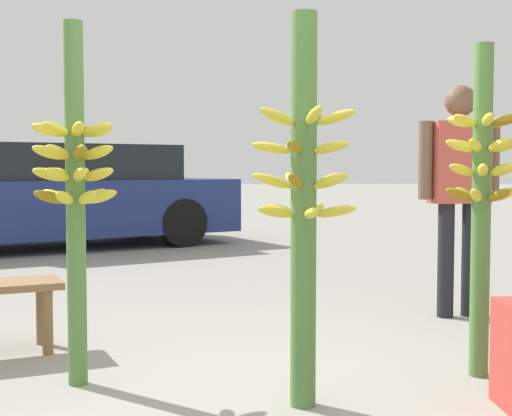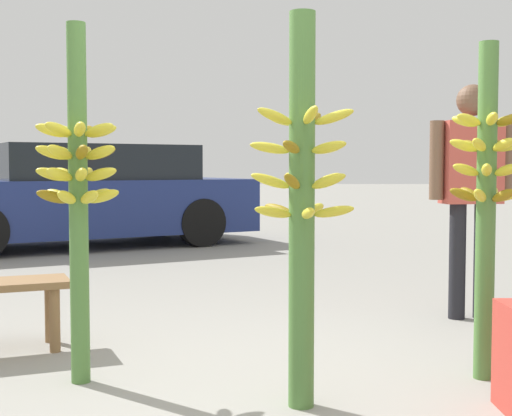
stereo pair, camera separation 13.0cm
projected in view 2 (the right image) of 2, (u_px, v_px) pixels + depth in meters
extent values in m
plane|color=gray|center=(278.00, 415.00, 2.98)|extent=(80.00, 80.00, 0.00)
cylinder|color=#4C7A38|center=(76.00, 205.00, 3.39)|extent=(0.09, 0.09, 1.72)
ellipsoid|color=gold|center=(77.00, 129.00, 3.26)|extent=(0.10, 0.17, 0.09)
ellipsoid|color=gold|center=(97.00, 130.00, 3.34)|extent=(0.17, 0.10, 0.09)
ellipsoid|color=gold|center=(99.00, 131.00, 3.44)|extent=(0.17, 0.13, 0.09)
ellipsoid|color=olive|center=(84.00, 132.00, 3.49)|extent=(0.07, 0.17, 0.09)
ellipsoid|color=gold|center=(62.00, 131.00, 3.46)|extent=(0.15, 0.15, 0.09)
ellipsoid|color=gold|center=(49.00, 130.00, 3.36)|extent=(0.17, 0.07, 0.09)
ellipsoid|color=gold|center=(56.00, 129.00, 3.27)|extent=(0.13, 0.17, 0.09)
ellipsoid|color=gold|center=(50.00, 153.00, 3.36)|extent=(0.17, 0.08, 0.10)
ellipsoid|color=gold|center=(58.00, 152.00, 3.28)|extent=(0.12, 0.17, 0.10)
ellipsoid|color=olive|center=(80.00, 152.00, 3.27)|extent=(0.11, 0.17, 0.10)
ellipsoid|color=gold|center=(98.00, 153.00, 3.35)|extent=(0.17, 0.09, 0.10)
ellipsoid|color=olive|center=(99.00, 153.00, 3.45)|extent=(0.17, 0.14, 0.10)
ellipsoid|color=gold|center=(82.00, 153.00, 3.50)|extent=(0.06, 0.17, 0.10)
ellipsoid|color=gold|center=(61.00, 153.00, 3.46)|extent=(0.16, 0.15, 0.10)
ellipsoid|color=gold|center=(84.00, 174.00, 3.50)|extent=(0.06, 0.17, 0.09)
ellipsoid|color=gold|center=(62.00, 174.00, 3.47)|extent=(0.16, 0.15, 0.09)
ellipsoid|color=gold|center=(50.00, 174.00, 3.37)|extent=(0.17, 0.08, 0.09)
ellipsoid|color=gold|center=(57.00, 175.00, 3.28)|extent=(0.13, 0.17, 0.09)
ellipsoid|color=gold|center=(79.00, 175.00, 3.28)|extent=(0.11, 0.17, 0.09)
ellipsoid|color=gold|center=(98.00, 174.00, 3.35)|extent=(0.17, 0.10, 0.09)
ellipsoid|color=gold|center=(99.00, 174.00, 3.45)|extent=(0.17, 0.14, 0.09)
ellipsoid|color=gold|center=(95.00, 196.00, 3.49)|extent=(0.14, 0.16, 0.09)
ellipsoid|color=gold|center=(76.00, 195.00, 3.51)|extent=(0.09, 0.17, 0.09)
ellipsoid|color=gold|center=(57.00, 196.00, 3.44)|extent=(0.17, 0.12, 0.09)
ellipsoid|color=olive|center=(51.00, 197.00, 3.34)|extent=(0.17, 0.12, 0.09)
ellipsoid|color=gold|center=(64.00, 197.00, 3.28)|extent=(0.09, 0.17, 0.09)
ellipsoid|color=gold|center=(87.00, 197.00, 3.30)|extent=(0.15, 0.16, 0.09)
ellipsoid|color=gold|center=(101.00, 196.00, 3.39)|extent=(0.17, 0.05, 0.09)
cylinder|color=#4C7A38|center=(300.00, 212.00, 3.05)|extent=(0.11, 0.11, 1.70)
ellipsoid|color=gold|center=(273.00, 116.00, 2.96)|extent=(0.18, 0.12, 0.09)
ellipsoid|color=gold|center=(308.00, 115.00, 2.90)|extent=(0.08, 0.18, 0.09)
ellipsoid|color=gold|center=(332.00, 117.00, 3.01)|extent=(0.18, 0.06, 0.09)
ellipsoid|color=olive|center=(311.00, 119.00, 3.15)|extent=(0.11, 0.18, 0.09)
ellipsoid|color=gold|center=(276.00, 119.00, 3.12)|extent=(0.16, 0.15, 0.09)
ellipsoid|color=olive|center=(289.00, 147.00, 2.91)|extent=(0.11, 0.18, 0.07)
ellipsoid|color=gold|center=(326.00, 147.00, 2.95)|extent=(0.16, 0.15, 0.07)
ellipsoid|color=gold|center=(325.00, 148.00, 3.11)|extent=(0.17, 0.13, 0.07)
ellipsoid|color=gold|center=(290.00, 149.00, 3.17)|extent=(0.08, 0.18, 0.07)
ellipsoid|color=gold|center=(268.00, 148.00, 3.05)|extent=(0.18, 0.06, 0.07)
ellipsoid|color=gold|center=(324.00, 181.00, 3.12)|extent=(0.17, 0.13, 0.09)
ellipsoid|color=gold|center=(290.00, 180.00, 3.17)|extent=(0.09, 0.18, 0.09)
ellipsoid|color=gold|center=(268.00, 181.00, 3.05)|extent=(0.18, 0.05, 0.09)
ellipsoid|color=olive|center=(290.00, 181.00, 2.92)|extent=(0.10, 0.18, 0.09)
ellipsoid|color=gold|center=(326.00, 181.00, 2.96)|extent=(0.17, 0.15, 0.09)
ellipsoid|color=gold|center=(306.00, 213.00, 2.92)|extent=(0.07, 0.18, 0.07)
ellipsoid|color=gold|center=(332.00, 212.00, 3.03)|extent=(0.18, 0.08, 0.07)
ellipsoid|color=gold|center=(313.00, 209.00, 3.17)|extent=(0.12, 0.18, 0.07)
ellipsoid|color=olive|center=(277.00, 210.00, 3.15)|extent=(0.15, 0.16, 0.07)
ellipsoid|color=gold|center=(271.00, 212.00, 2.99)|extent=(0.18, 0.12, 0.07)
cylinder|color=#4C7A38|center=(483.00, 212.00, 3.47)|extent=(0.09, 0.09, 1.64)
ellipsoid|color=gold|center=(490.00, 119.00, 3.33)|extent=(0.07, 0.15, 0.08)
ellipsoid|color=olive|center=(508.00, 119.00, 3.37)|extent=(0.15, 0.13, 0.08)
ellipsoid|color=gold|center=(503.00, 121.00, 3.48)|extent=(0.15, 0.10, 0.08)
ellipsoid|color=olive|center=(481.00, 122.00, 3.55)|extent=(0.07, 0.15, 0.08)
ellipsoid|color=gold|center=(463.00, 121.00, 3.51)|extent=(0.15, 0.13, 0.08)
ellipsoid|color=gold|center=(466.00, 120.00, 3.40)|extent=(0.15, 0.10, 0.08)
ellipsoid|color=gold|center=(508.00, 145.00, 3.43)|extent=(0.15, 0.06, 0.09)
ellipsoid|color=olive|center=(492.00, 146.00, 3.54)|extent=(0.13, 0.15, 0.09)
ellipsoid|color=olive|center=(469.00, 146.00, 3.55)|extent=(0.10, 0.15, 0.09)
ellipsoid|color=gold|center=(461.00, 145.00, 3.46)|extent=(0.15, 0.06, 0.09)
ellipsoid|color=gold|center=(477.00, 145.00, 3.36)|extent=(0.13, 0.15, 0.09)
ellipsoid|color=gold|center=(501.00, 145.00, 3.35)|extent=(0.10, 0.15, 0.09)
ellipsoid|color=gold|center=(505.00, 170.00, 3.48)|extent=(0.15, 0.08, 0.09)
ellipsoid|color=gold|center=(484.00, 170.00, 3.56)|extent=(0.09, 0.16, 0.09)
ellipsoid|color=gold|center=(464.00, 170.00, 3.54)|extent=(0.13, 0.14, 0.09)
ellipsoid|color=gold|center=(463.00, 170.00, 3.43)|extent=(0.15, 0.08, 0.09)
ellipsoid|color=gold|center=(484.00, 170.00, 3.35)|extent=(0.09, 0.16, 0.09)
ellipsoid|color=gold|center=(505.00, 170.00, 3.37)|extent=(0.13, 0.14, 0.09)
ellipsoid|color=gold|center=(490.00, 194.00, 3.55)|extent=(0.12, 0.15, 0.09)
ellipsoid|color=olive|center=(467.00, 194.00, 3.56)|extent=(0.11, 0.15, 0.09)
ellipsoid|color=olive|center=(461.00, 195.00, 3.47)|extent=(0.15, 0.06, 0.09)
ellipsoid|color=gold|center=(477.00, 195.00, 3.37)|extent=(0.12, 0.15, 0.09)
ellipsoid|color=olive|center=(501.00, 196.00, 3.36)|extent=(0.11, 0.15, 0.09)
ellipsoid|color=gold|center=(507.00, 195.00, 3.46)|extent=(0.15, 0.06, 0.09)
cylinder|color=black|center=(455.00, 261.00, 4.87)|extent=(0.13, 0.13, 0.79)
cylinder|color=black|center=(479.00, 261.00, 4.90)|extent=(0.13, 0.13, 0.79)
cube|color=#BF4C3F|center=(469.00, 162.00, 4.85)|extent=(0.42, 0.24, 0.56)
cylinder|color=brown|center=(434.00, 160.00, 4.80)|extent=(0.11, 0.11, 0.53)
cylinder|color=brown|center=(503.00, 160.00, 4.88)|extent=(0.11, 0.11, 0.53)
sphere|color=brown|center=(470.00, 100.00, 4.82)|extent=(0.21, 0.21, 0.21)
cylinder|color=olive|center=(48.00, 312.00, 4.22)|extent=(0.06, 0.06, 0.36)
cylinder|color=olive|center=(52.00, 320.00, 3.99)|extent=(0.06, 0.06, 0.36)
cube|color=navy|center=(77.00, 206.00, 9.34)|extent=(4.74, 3.76, 0.70)
cube|color=black|center=(90.00, 162.00, 9.39)|extent=(2.94, 2.66, 0.45)
cylinder|color=black|center=(199.00, 222.00, 9.29)|extent=(0.65, 0.48, 0.63)
cylinder|color=black|center=(152.00, 215.00, 10.75)|extent=(0.65, 0.48, 0.63)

